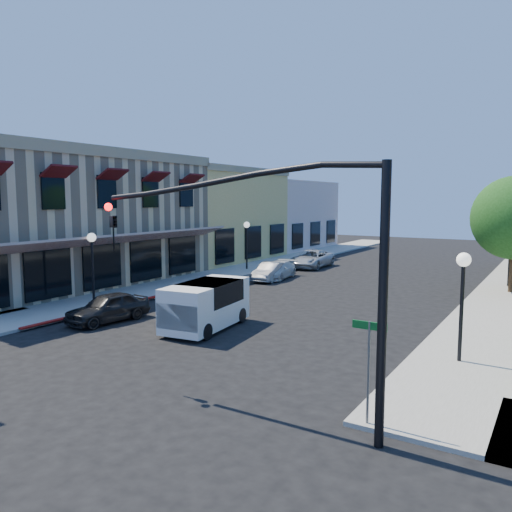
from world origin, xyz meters
The scene contains 17 objects.
ground centered at (0.00, 0.00, 0.00)m, with size 120.00×120.00×0.00m, color black.
sidewalk_left centered at (-8.75, 27.00, 0.06)m, with size 3.50×50.00×0.12m, color gray.
curb_red_strip centered at (-6.90, 8.00, 0.00)m, with size 0.25×10.00×0.06m, color maroon.
corner_brick_building centered at (-15.45, 11.00, 4.01)m, with size 11.77×18.20×8.10m.
yellow_stucco_building centered at (-15.50, 26.00, 3.80)m, with size 10.00×12.00×7.60m, color #D1B85E.
pink_stucco_building centered at (-15.50, 38.00, 3.50)m, with size 10.00×12.00×7.00m, color beige.
signal_mast_arm centered at (5.86, 1.50, 4.09)m, with size 8.01×0.39×6.00m.
street_name_sign centered at (7.50, 2.20, 1.70)m, with size 0.80×0.06×2.50m.
lamppost_left_near centered at (-8.50, 8.00, 2.74)m, with size 0.44×0.44×3.57m.
lamppost_left_far centered at (-8.50, 22.00, 2.74)m, with size 0.44×0.44×3.57m.
lamppost_right_near centered at (8.50, 8.00, 2.74)m, with size 0.44×0.44×3.57m.
lamppost_right_far centered at (8.50, 24.00, 2.74)m, with size 0.44×0.44×3.57m.
white_van centered at (-0.99, 7.26, 1.09)m, with size 2.32×4.42×1.88m.
parked_car_a centered at (-5.25, 6.00, 0.62)m, with size 1.47×3.66×1.25m, color black.
parked_car_b centered at (-4.80, 19.00, 0.57)m, with size 1.21×3.46×1.14m, color #9FA0A4.
parked_car_c centered at (-4.80, 20.00, 0.55)m, with size 1.54×3.80×1.10m, color silver.
parked_car_d centered at (-5.17, 26.00, 0.66)m, with size 2.19×4.75×1.32m, color #B6B8BC.
Camera 1 is at (11.06, -8.42, 5.23)m, focal length 35.00 mm.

